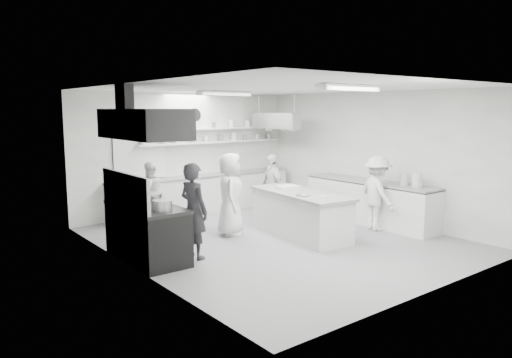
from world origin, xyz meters
TOP-DOWN VIEW (x-y plane):
  - floor at (0.00, 0.00)m, footprint 6.00×7.00m
  - ceiling at (0.00, 0.00)m, footprint 6.00×7.00m
  - wall_back at (0.00, 3.50)m, footprint 6.00×0.04m
  - wall_front at (0.00, -3.50)m, footprint 6.00×0.04m
  - wall_left at (-3.00, 0.00)m, footprint 0.04×7.00m
  - wall_right at (3.00, 0.00)m, footprint 0.04×7.00m
  - stove at (-2.60, 0.40)m, footprint 0.80×1.80m
  - exhaust_hood at (-2.60, 0.40)m, footprint 0.85×2.00m
  - back_counter at (0.30, 3.20)m, footprint 5.00×0.60m
  - shelf_lower at (0.70, 3.37)m, footprint 4.20×0.26m
  - shelf_upper at (0.70, 3.37)m, footprint 4.20×0.26m
  - pass_through_window at (-1.30, 3.48)m, footprint 1.30×0.04m
  - wall_clock at (0.20, 3.46)m, footprint 0.32×0.05m
  - right_counter at (2.65, -0.20)m, footprint 0.74×3.30m
  - pot_rack at (2.00, 2.40)m, footprint 0.30×1.60m
  - light_fixture_front at (0.00, -1.80)m, footprint 1.30×0.25m
  - light_fixture_rear at (0.00, 1.80)m, footprint 1.30×0.25m
  - prep_island at (0.59, -0.06)m, footprint 1.13×2.43m
  - stove_pot at (-2.60, 0.24)m, footprint 0.41×0.41m
  - cook_stove at (-1.92, -0.03)m, footprint 0.51×0.68m
  - cook_back at (-1.42, 2.77)m, footprint 0.74×0.59m
  - cook_island_left at (-0.51, 0.88)m, footprint 0.92×1.00m
  - cook_island_right at (1.15, 1.52)m, footprint 0.56×0.96m
  - cook_right at (2.23, -0.72)m, footprint 0.90×1.18m
  - bowl_island_a at (0.35, -0.41)m, footprint 0.36×0.36m
  - bowl_island_b at (0.60, -0.71)m, footprint 0.21×0.21m
  - bowl_right at (2.70, -0.47)m, footprint 0.21×0.21m

SIDE VIEW (x-z plane):
  - floor at x=0.00m, z-range -0.02..0.00m
  - prep_island at x=0.59m, z-range 0.00..0.87m
  - stove at x=-2.60m, z-range 0.00..0.90m
  - back_counter at x=0.30m, z-range 0.00..0.92m
  - right_counter at x=2.65m, z-range 0.00..0.94m
  - cook_back at x=-1.42m, z-range 0.00..1.43m
  - cook_island_right at x=1.15m, z-range 0.00..1.54m
  - cook_right at x=2.23m, z-range 0.00..1.61m
  - cook_stove at x=-1.92m, z-range 0.00..1.69m
  - cook_island_left at x=-0.51m, z-range 0.00..1.71m
  - bowl_island_b at x=0.60m, z-range 0.87..0.93m
  - bowl_island_a at x=0.35m, z-range 0.87..0.94m
  - bowl_right at x=2.70m, z-range 0.94..0.99m
  - stove_pot at x=-2.60m, z-range 0.91..1.19m
  - pass_through_window at x=-1.30m, z-range 0.95..1.95m
  - wall_back at x=0.00m, z-range 0.00..3.00m
  - wall_front at x=0.00m, z-range 0.00..3.00m
  - wall_left at x=-3.00m, z-range 0.00..3.00m
  - wall_right at x=3.00m, z-range 0.00..3.00m
  - shelf_lower at x=0.70m, z-range 1.73..1.77m
  - shelf_upper at x=0.70m, z-range 2.08..2.12m
  - pot_rack at x=2.00m, z-range 2.10..2.50m
  - exhaust_hood at x=-2.60m, z-range 2.10..2.60m
  - wall_clock at x=0.20m, z-range 2.29..2.61m
  - light_fixture_front at x=0.00m, z-range 2.89..2.99m
  - light_fixture_rear at x=0.00m, z-range 2.89..2.99m
  - ceiling at x=0.00m, z-range 3.00..3.02m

